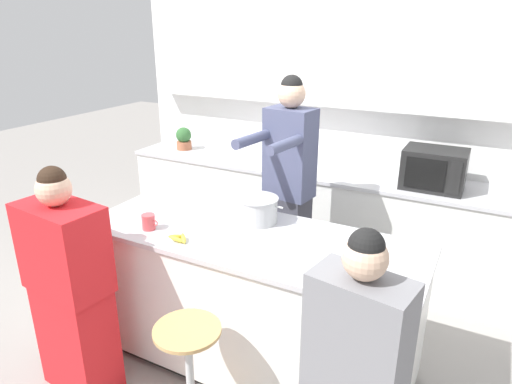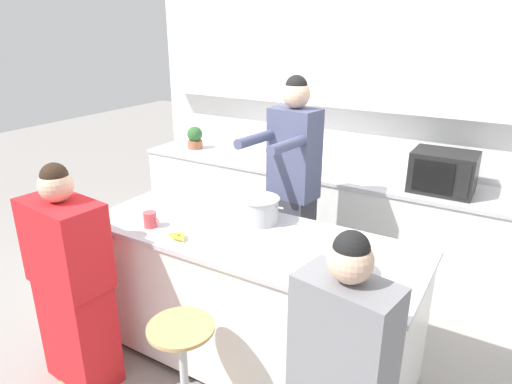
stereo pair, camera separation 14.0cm
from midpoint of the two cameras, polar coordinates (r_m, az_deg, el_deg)
The scene contains 14 objects.
ground_plane at distance 3.29m, azimuth 0.53°, elevation -20.24°, with size 16.00×16.00×0.00m, color gray.
wall_back at distance 4.16m, azimuth 13.39°, elevation 11.60°, with size 4.27×0.22×2.70m.
back_counter at distance 4.20m, azimuth 10.94°, elevation -3.58°, with size 3.95×0.61×0.92m.
kitchen_island at distance 3.00m, azimuth 0.56°, elevation -13.36°, with size 2.10×0.80×0.94m.
bar_stool_leftmost at distance 3.15m, azimuth -19.51°, elevation -15.38°, with size 0.38×0.38×0.70m.
bar_stool_center at distance 2.64m, azimuth -7.35°, elevation -22.13°, with size 0.38×0.38×0.70m.
person_cooking at distance 3.35m, azimuth 5.75°, elevation -1.06°, with size 0.40×0.61×1.82m.
person_wrapped_blanket at distance 2.95m, azimuth -20.75°, elevation -10.91°, with size 0.53×0.34×1.43m.
cooking_pot at distance 2.91m, azimuth 1.74°, elevation -2.25°, with size 0.35×0.26×0.16m.
fruit_bowl at distance 2.41m, azimuth 13.14°, elevation -9.13°, with size 0.23×0.23×0.08m.
coffee_cup_near at distance 2.91m, azimuth -11.76°, elevation -3.41°, with size 0.11×0.08×0.10m.
banana_bunch at distance 2.73m, azimuth -8.26°, elevation -5.50°, with size 0.14×0.10×0.04m.
microwave at distance 3.77m, azimuth 23.35°, elevation 2.32°, with size 0.46×0.35×0.31m.
potted_plant at distance 4.75m, azimuth -6.80°, elevation 6.77°, with size 0.16×0.16×0.23m.
Camera 2 is at (1.33, -2.12, 2.14)m, focal length 32.00 mm.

